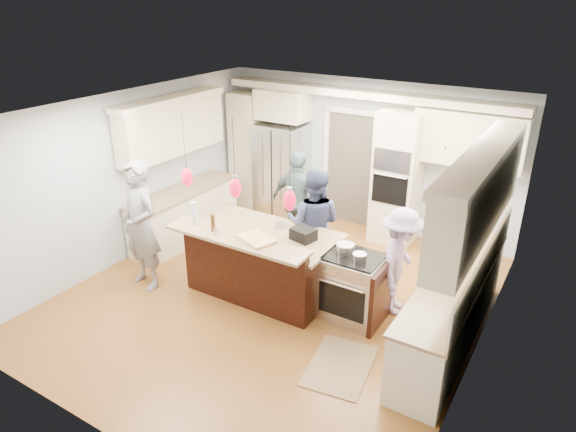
% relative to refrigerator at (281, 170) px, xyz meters
% --- Properties ---
extents(ground_plane, '(6.00, 6.00, 0.00)m').
position_rel_refrigerator_xyz_m(ground_plane, '(1.55, -2.64, -0.90)').
color(ground_plane, olive).
rests_on(ground_plane, ground).
extents(room_shell, '(5.54, 6.04, 2.72)m').
position_rel_refrigerator_xyz_m(room_shell, '(1.55, -2.64, 0.92)').
color(room_shell, '#B2BCC6').
rests_on(room_shell, ground).
extents(refrigerator, '(0.90, 0.70, 1.80)m').
position_rel_refrigerator_xyz_m(refrigerator, '(0.00, 0.00, 0.00)').
color(refrigerator, '#B7B7BC').
rests_on(refrigerator, ground).
extents(oven_column, '(0.72, 0.69, 2.30)m').
position_rel_refrigerator_xyz_m(oven_column, '(2.30, 0.03, 0.25)').
color(oven_column, beige).
rests_on(oven_column, ground).
extents(back_upper_cabinets, '(5.30, 0.61, 2.54)m').
position_rel_refrigerator_xyz_m(back_upper_cabinets, '(0.80, 0.12, 0.77)').
color(back_upper_cabinets, beige).
rests_on(back_upper_cabinets, ground).
extents(right_counter_run, '(0.64, 3.10, 2.51)m').
position_rel_refrigerator_xyz_m(right_counter_run, '(3.99, -2.34, 0.16)').
color(right_counter_run, beige).
rests_on(right_counter_run, ground).
extents(left_cabinets, '(0.64, 2.30, 2.51)m').
position_rel_refrigerator_xyz_m(left_cabinets, '(-0.89, -1.84, 0.16)').
color(left_cabinets, beige).
rests_on(left_cabinets, ground).
extents(kitchen_island, '(2.10, 1.46, 1.12)m').
position_rel_refrigerator_xyz_m(kitchen_island, '(1.30, -2.57, -0.41)').
color(kitchen_island, black).
rests_on(kitchen_island, ground).
extents(island_range, '(0.82, 0.71, 0.92)m').
position_rel_refrigerator_xyz_m(island_range, '(2.71, -2.49, -0.44)').
color(island_range, '#B7B7BC').
rests_on(island_range, ground).
extents(pendant_lights, '(1.75, 0.15, 1.03)m').
position_rel_refrigerator_xyz_m(pendant_lights, '(1.30, -3.15, 0.90)').
color(pendant_lights, black).
rests_on(pendant_lights, ground).
extents(person_bar_end, '(0.78, 0.58, 1.94)m').
position_rel_refrigerator_xyz_m(person_bar_end, '(-0.29, -3.35, 0.07)').
color(person_bar_end, slate).
rests_on(person_bar_end, ground).
extents(person_far_left, '(0.98, 0.84, 1.73)m').
position_rel_refrigerator_xyz_m(person_far_left, '(1.70, -1.79, -0.04)').
color(person_far_left, navy).
rests_on(person_far_left, ground).
extents(person_far_right, '(1.03, 0.47, 1.72)m').
position_rel_refrigerator_xyz_m(person_far_right, '(1.05, -1.14, -0.04)').
color(person_far_right, slate).
rests_on(person_far_right, ground).
extents(person_range_side, '(0.69, 1.05, 1.52)m').
position_rel_refrigerator_xyz_m(person_range_side, '(3.15, -2.05, -0.14)').
color(person_range_side, '#AE91C4').
rests_on(person_range_side, ground).
extents(floor_rug, '(0.83, 1.10, 0.01)m').
position_rel_refrigerator_xyz_m(floor_rug, '(3.01, -3.50, -0.89)').
color(floor_rug, '#91774F').
rests_on(floor_rug, ground).
extents(water_bottle, '(0.10, 0.10, 0.34)m').
position_rel_refrigerator_xyz_m(water_bottle, '(0.58, -3.16, 0.39)').
color(water_bottle, silver).
rests_on(water_bottle, kitchen_island).
extents(beer_bottle_a, '(0.08, 0.08, 0.25)m').
position_rel_refrigerator_xyz_m(beer_bottle_a, '(0.58, -3.15, 0.35)').
color(beer_bottle_a, '#44270C').
rests_on(beer_bottle_a, kitchen_island).
extents(beer_bottle_b, '(0.06, 0.06, 0.23)m').
position_rel_refrigerator_xyz_m(beer_bottle_b, '(0.92, -3.18, 0.33)').
color(beer_bottle_b, '#44270C').
rests_on(beer_bottle_b, kitchen_island).
extents(beer_bottle_c, '(0.08, 0.08, 0.23)m').
position_rel_refrigerator_xyz_m(beer_bottle_c, '(0.92, -3.17, 0.34)').
color(beer_bottle_c, '#44270C').
rests_on(beer_bottle_c, kitchen_island).
extents(drink_can, '(0.06, 0.06, 0.10)m').
position_rel_refrigerator_xyz_m(drink_can, '(1.03, -3.26, 0.27)').
color(drink_can, '#B7B7BC').
rests_on(drink_can, kitchen_island).
extents(cutting_board, '(0.56, 0.48, 0.04)m').
position_rel_refrigerator_xyz_m(cutting_board, '(1.58, -3.11, 0.24)').
color(cutting_board, '#DBB565').
rests_on(cutting_board, kitchen_island).
extents(pot_large, '(0.24, 0.24, 0.14)m').
position_rel_refrigerator_xyz_m(pot_large, '(2.55, -2.49, 0.09)').
color(pot_large, '#B7B7BC').
rests_on(pot_large, island_range).
extents(pot_small, '(0.18, 0.18, 0.09)m').
position_rel_refrigerator_xyz_m(pot_small, '(2.78, -2.56, 0.07)').
color(pot_small, '#B7B7BC').
rests_on(pot_small, island_range).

